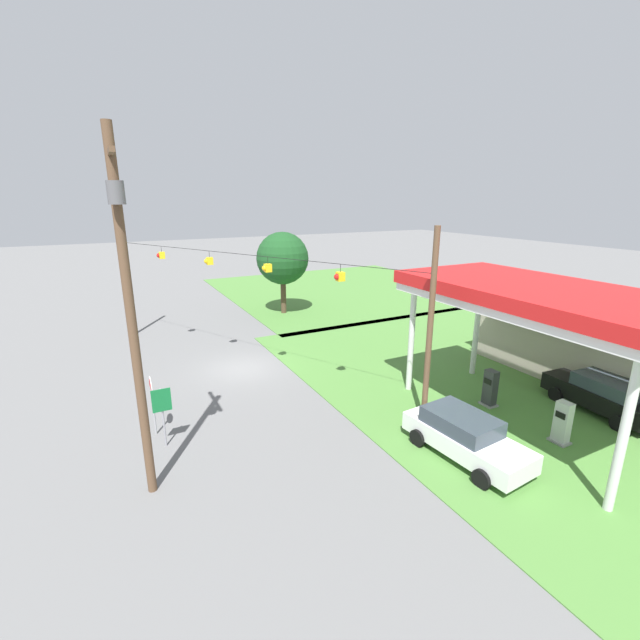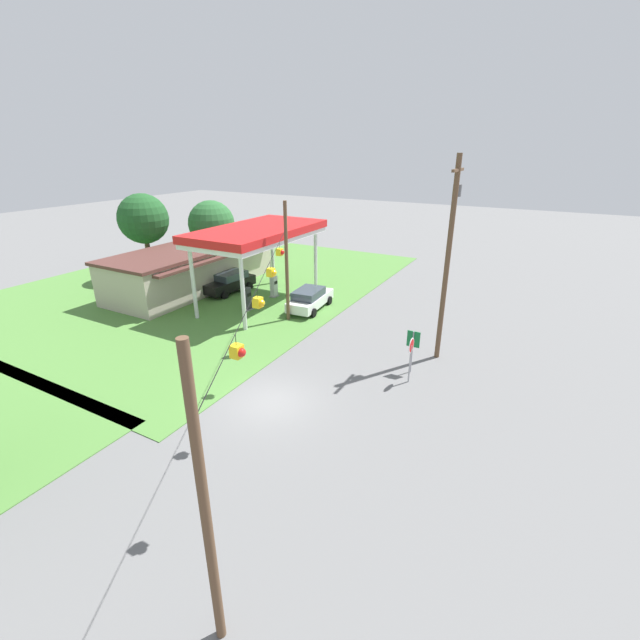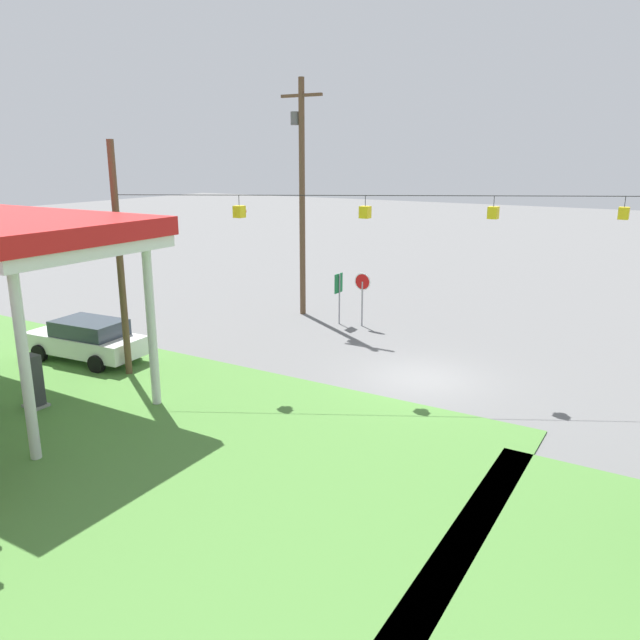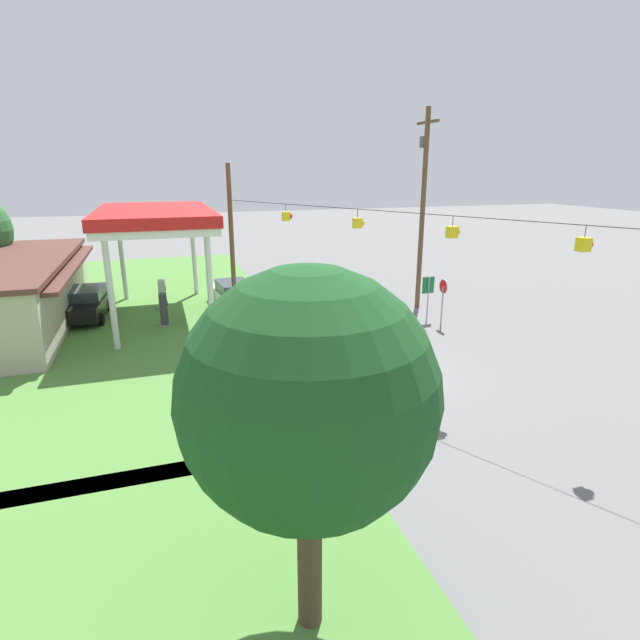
{
  "view_description": "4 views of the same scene",
  "coord_description": "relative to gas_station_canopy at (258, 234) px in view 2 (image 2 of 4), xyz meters",
  "views": [
    {
      "loc": [
        21.78,
        -6.34,
        9.23
      ],
      "look_at": [
        2.37,
        3.65,
        2.96
      ],
      "focal_mm": 24.0,
      "sensor_mm": 36.0,
      "label": 1
    },
    {
      "loc": [
        -14.28,
        -10.57,
        11.44
      ],
      "look_at": [
        5.48,
        0.3,
        2.27
      ],
      "focal_mm": 24.0,
      "sensor_mm": 36.0,
      "label": 2
    },
    {
      "loc": [
        -7.62,
        19.83,
        7.76
      ],
      "look_at": [
        3.19,
        1.72,
        2.13
      ],
      "focal_mm": 35.0,
      "sensor_mm": 36.0,
      "label": 3
    },
    {
      "loc": [
        -16.93,
        8.72,
        7.99
      ],
      "look_at": [
        2.47,
        2.38,
        1.76
      ],
      "focal_mm": 28.0,
      "sensor_mm": 36.0,
      "label": 4
    }
  ],
  "objects": [
    {
      "name": "ground_plane",
      "position": [
        -11.22,
        -8.71,
        -5.43
      ],
      "size": [
        160.0,
        160.0,
        0.0
      ],
      "primitive_type": "plane",
      "color": "slate"
    },
    {
      "name": "grass_verge_station_corner",
      "position": [
        2.0,
        7.6,
        -5.41
      ],
      "size": [
        36.0,
        28.0,
        0.04
      ],
      "primitive_type": "cube",
      "color": "#4C7F38",
      "rests_on": "ground"
    },
    {
      "name": "gas_station_canopy",
      "position": [
        0.0,
        0.0,
        0.0
      ],
      "size": [
        11.03,
        5.74,
        5.95
      ],
      "color": "silver",
      "rests_on": "ground"
    },
    {
      "name": "gas_station_store",
      "position": [
        0.6,
        7.58,
        -3.64
      ],
      "size": [
        15.23,
        6.63,
        3.55
      ],
      "color": "#B2A893",
      "rests_on": "ground"
    },
    {
      "name": "fuel_pump_near",
      "position": [
        -1.74,
        -0.0,
        -4.6
      ],
      "size": [
        0.71,
        0.56,
        1.74
      ],
      "color": "gray",
      "rests_on": "ground"
    },
    {
      "name": "fuel_pump_far",
      "position": [
        1.74,
        -0.0,
        -4.6
      ],
      "size": [
        0.71,
        0.56,
        1.74
      ],
      "color": "gray",
      "rests_on": "ground"
    },
    {
      "name": "car_at_pumps_front",
      "position": [
        0.66,
        -4.0,
        -4.57
      ],
      "size": [
        4.87,
        2.41,
        1.63
      ],
      "rotation": [
        0.0,
        0.0,
        0.09
      ],
      "color": "white",
      "rests_on": "ground"
    },
    {
      "name": "car_at_pumps_rear",
      "position": [
        0.96,
        3.99,
        -4.54
      ],
      "size": [
        4.87,
        2.4,
        1.69
      ],
      "rotation": [
        0.0,
        0.0,
        3.06
      ],
      "color": "black",
      "rests_on": "ground"
    },
    {
      "name": "stop_sign_roadside",
      "position": [
        -6.16,
        -13.92,
        -3.61
      ],
      "size": [
        0.8,
        0.08,
        2.5
      ],
      "rotation": [
        0.0,
        0.0,
        3.14
      ],
      "color": "#99999E",
      "rests_on": "ground"
    },
    {
      "name": "route_sign",
      "position": [
        -5.05,
        -13.68,
        -3.72
      ],
      "size": [
        0.1,
        0.7,
        2.4
      ],
      "color": "gray",
      "rests_on": "ground"
    },
    {
      "name": "utility_pole_main",
      "position": [
        -2.53,
        -14.47,
        0.77
      ],
      "size": [
        2.2,
        0.44,
        11.16
      ],
      "color": "brown",
      "rests_on": "ground"
    },
    {
      "name": "signal_span_gantry",
      "position": [
        -11.22,
        -8.72,
        -0.92
      ],
      "size": [
        18.9,
        10.24,
        8.23
      ],
      "color": "brown",
      "rests_on": "ground"
    },
    {
      "name": "tree_behind_station",
      "position": [
        0.91,
        13.36,
        -0.02
      ],
      "size": [
        4.42,
        4.42,
        7.65
      ],
      "color": "#4C3828",
      "rests_on": "ground"
    },
    {
      "name": "tree_far_back",
      "position": [
        6.46,
        10.45,
        -1.02
      ],
      "size": [
        4.47,
        4.47,
        6.66
      ],
      "color": "#4C3828",
      "rests_on": "ground"
    }
  ]
}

